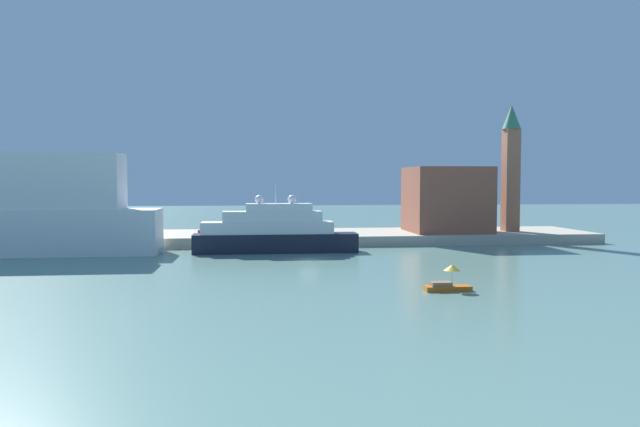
{
  "coord_description": "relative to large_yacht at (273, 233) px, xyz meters",
  "views": [
    {
      "loc": [
        -8.1,
        -86.1,
        11.2
      ],
      "look_at": [
        2.23,
        6.0,
        6.33
      ],
      "focal_mm": 34.02,
      "sensor_mm": 36.0,
      "label": 1
    }
  ],
  "objects": [
    {
      "name": "person_figure",
      "position": [
        -7.2,
        12.08,
        -0.6
      ],
      "size": [
        0.36,
        0.36,
        1.65
      ],
      "color": "maroon",
      "rests_on": "quay_dock"
    },
    {
      "name": "ground",
      "position": [
        4.78,
        -9.71,
        -3.15
      ],
      "size": [
        400.0,
        400.0,
        0.0
      ],
      "primitive_type": "plane",
      "color": "slate"
    },
    {
      "name": "small_motorboat",
      "position": [
        16.61,
        -35.93,
        -2.23
      ],
      "size": [
        4.77,
        1.77,
        2.71
      ],
      "color": "#C66019",
      "rests_on": "ground"
    },
    {
      "name": "work_barge",
      "position": [
        -19.93,
        1.34,
        -2.69
      ],
      "size": [
        5.55,
        1.59,
        0.93
      ],
      "primitive_type": "cube",
      "color": "silver",
      "rests_on": "ground"
    },
    {
      "name": "harbor_building",
      "position": [
        33.03,
        14.55,
        4.71
      ],
      "size": [
        14.14,
        13.53,
        12.14
      ],
      "primitive_type": "cube",
      "color": "#93513D",
      "rests_on": "quay_dock"
    },
    {
      "name": "large_yacht",
      "position": [
        0.0,
        0.0,
        0.0
      ],
      "size": [
        25.9,
        4.5,
        10.89
      ],
      "color": "black",
      "rests_on": "ground"
    },
    {
      "name": "bell_tower",
      "position": [
        45.46,
        14.41,
        11.72
      ],
      "size": [
        3.51,
        3.51,
        23.91
      ],
      "color": "#9E664C",
      "rests_on": "quay_dock"
    },
    {
      "name": "mooring_bollard",
      "position": [
        3.15,
        7.75,
        -1.03
      ],
      "size": [
        0.37,
        0.37,
        0.66
      ],
      "primitive_type": "cylinder",
      "color": "black",
      "rests_on": "quay_dock"
    },
    {
      "name": "parked_car",
      "position": [
        -10.87,
        13.47,
        -0.73
      ],
      "size": [
        4.24,
        1.76,
        1.47
      ],
      "color": "#B21E1E",
      "rests_on": "quay_dock"
    },
    {
      "name": "quay_dock",
      "position": [
        4.78,
        16.07,
        -2.25
      ],
      "size": [
        110.0,
        19.54,
        1.79
      ],
      "primitive_type": "cube",
      "color": "#B7AD99",
      "rests_on": "ground"
    }
  ]
}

